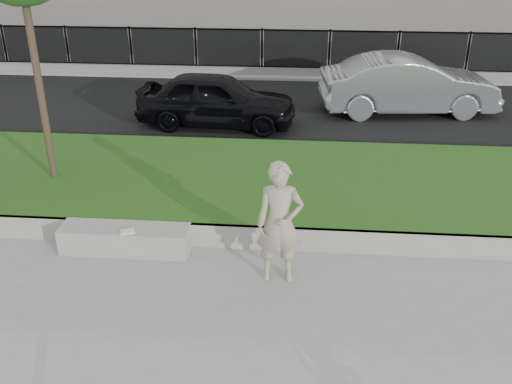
# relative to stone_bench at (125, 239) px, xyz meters

# --- Properties ---
(ground) EXTENTS (90.00, 90.00, 0.00)m
(ground) POSITION_rel_stone_bench_xyz_m (1.92, -0.80, -0.21)
(ground) COLOR gray
(ground) RESTS_ON ground
(grass_bank) EXTENTS (34.00, 4.00, 0.40)m
(grass_bank) POSITION_rel_stone_bench_xyz_m (1.92, 2.20, -0.01)
(grass_bank) COLOR #14390E
(grass_bank) RESTS_ON ground
(grass_kerb) EXTENTS (34.00, 0.08, 0.40)m
(grass_kerb) POSITION_rel_stone_bench_xyz_m (1.92, 0.24, -0.01)
(grass_kerb) COLOR gray
(grass_kerb) RESTS_ON ground
(street) EXTENTS (34.00, 7.00, 0.04)m
(street) POSITION_rel_stone_bench_xyz_m (1.92, 7.70, -0.19)
(street) COLOR black
(street) RESTS_ON ground
(far_pavement) EXTENTS (34.00, 3.00, 0.12)m
(far_pavement) POSITION_rel_stone_bench_xyz_m (1.92, 12.20, -0.15)
(far_pavement) COLOR gray
(far_pavement) RESTS_ON ground
(iron_fence) EXTENTS (32.00, 0.30, 1.50)m
(iron_fence) POSITION_rel_stone_bench_xyz_m (1.92, 11.20, 0.33)
(iron_fence) COLOR slate
(iron_fence) RESTS_ON far_pavement
(stone_bench) EXTENTS (2.05, 0.51, 0.42)m
(stone_bench) POSITION_rel_stone_bench_xyz_m (0.00, 0.00, 0.00)
(stone_bench) COLOR gray
(stone_bench) RESTS_ON ground
(man) EXTENTS (0.69, 0.48, 1.82)m
(man) POSITION_rel_stone_bench_xyz_m (2.47, -0.55, 0.70)
(man) COLOR tan
(man) RESTS_ON ground
(book) EXTENTS (0.26, 0.22, 0.02)m
(book) POSITION_rel_stone_bench_xyz_m (0.10, -0.14, 0.22)
(book) COLOR white
(book) RESTS_ON stone_bench
(car_dark) EXTENTS (4.05, 1.81, 1.35)m
(car_dark) POSITION_rel_stone_bench_xyz_m (0.57, 6.12, 0.51)
(car_dark) COLOR black
(car_dark) RESTS_ON street
(car_silver) EXTENTS (4.78, 2.14, 1.53)m
(car_silver) POSITION_rel_stone_bench_xyz_m (5.52, 7.63, 0.59)
(car_silver) COLOR #92939A
(car_silver) RESTS_ON street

